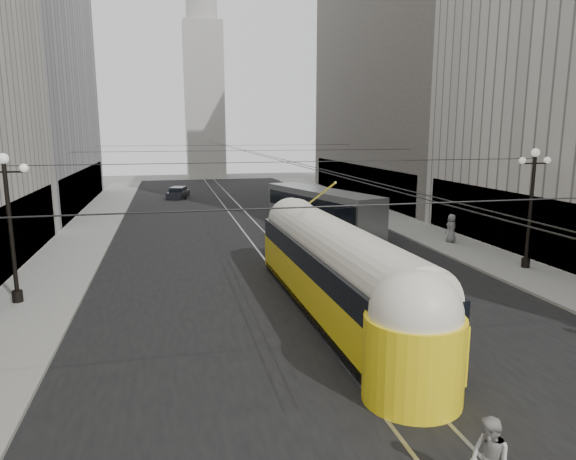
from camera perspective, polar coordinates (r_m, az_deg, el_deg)
road at (r=38.96m, az=-3.96°, el=-0.03°), size 20.00×85.00×0.02m
sidewalk_left at (r=42.35m, az=-20.99°, el=0.25°), size 4.00×72.00×0.15m
sidewalk_right at (r=45.62m, az=10.37°, el=1.53°), size 4.00×72.00×0.15m
rail_left at (r=38.85m, az=-5.05°, el=-0.08°), size 0.12×85.00×0.04m
rail_right at (r=39.08m, az=-2.87°, el=0.02°), size 0.12×85.00×0.04m
building_left_far at (r=55.51m, az=-28.89°, el=16.80°), size 12.60×28.60×28.60m
building_right_far at (r=59.94m, az=13.58°, el=19.22°), size 12.60×32.60×32.60m
distant_tower at (r=85.81m, az=-9.36°, el=15.89°), size 6.00×6.00×31.36m
lamppost_left_mid at (r=24.47m, az=-28.53°, el=0.99°), size 1.86×0.44×6.37m
lamppost_right_mid at (r=30.02m, az=25.41°, el=2.88°), size 1.86×0.44×6.37m
catenary at (r=37.30m, az=-3.65°, el=8.59°), size 25.00×72.00×0.23m
streetcar at (r=21.29m, az=5.21°, el=-4.15°), size 3.09×17.57×3.85m
city_bus at (r=38.49m, az=3.76°, el=2.41°), size 5.91×12.67×3.11m
sedan_white_far at (r=52.28m, az=-0.25°, el=3.51°), size 1.84×4.39×1.38m
sedan_dark_far at (r=58.69m, az=-12.11°, el=4.03°), size 2.70×4.27×1.25m
pedestrian_sidewalk_right at (r=35.54m, az=17.69°, el=0.19°), size 1.07×0.88×1.88m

